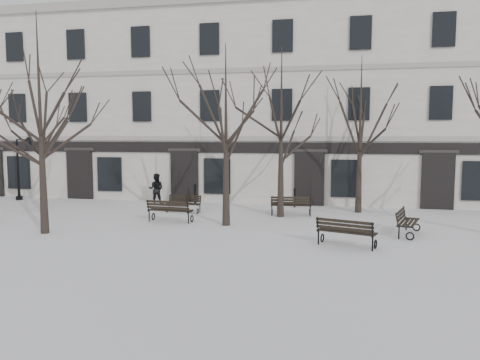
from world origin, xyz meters
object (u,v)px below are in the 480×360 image
(tree_1, at_px, (39,96))
(bench_1, at_px, (170,210))
(bench_3, at_px, (184,203))
(bench_2, at_px, (346,231))
(bench_4, at_px, (291,205))
(bench_5, at_px, (406,221))
(lamp_post, at_px, (22,164))
(tree_2, at_px, (226,113))

(tree_1, distance_m, bench_1, 6.93)
(bench_3, bearing_deg, bench_2, -34.93)
(bench_1, xyz_separation_m, bench_4, (5.06, 2.68, -0.02))
(bench_2, bearing_deg, bench_3, -17.86)
(bench_5, distance_m, lamp_post, 21.35)
(bench_2, bearing_deg, lamp_post, -4.90)
(bench_3, xyz_separation_m, lamp_post, (-10.59, 2.31, 1.67))
(tree_1, height_order, lamp_post, tree_1)
(bench_4, xyz_separation_m, bench_5, (4.71, -3.37, 0.01))
(bench_4, bearing_deg, tree_2, 43.66)
(bench_1, xyz_separation_m, bench_5, (9.77, -0.70, -0.01))
(tree_1, xyz_separation_m, bench_1, (3.98, 3.14, -4.73))
(tree_1, distance_m, tree_2, 7.21)
(bench_5, relative_size, lamp_post, 0.55)
(tree_2, relative_size, bench_2, 3.62)
(bench_4, height_order, lamp_post, lamp_post)
(bench_2, bearing_deg, tree_2, -12.21)
(tree_1, relative_size, bench_1, 4.16)
(bench_5, bearing_deg, tree_2, 102.26)
(bench_1, bearing_deg, tree_2, -179.67)
(tree_2, bearing_deg, bench_3, 135.16)
(bench_4, bearing_deg, bench_5, 138.62)
(tree_1, bearing_deg, bench_1, 38.30)
(bench_5, bearing_deg, bench_4, 70.49)
(lamp_post, bearing_deg, tree_2, -20.78)
(bench_2, bearing_deg, bench_1, -4.05)
(tree_1, xyz_separation_m, bench_4, (9.04, 5.82, -4.75))
(lamp_post, bearing_deg, bench_5, -15.13)
(bench_3, xyz_separation_m, bench_5, (9.96, -3.25, 0.07))
(lamp_post, bearing_deg, tree_1, -49.65)
(bench_2, height_order, bench_4, bench_2)
(bench_1, distance_m, bench_3, 2.56)
(tree_2, relative_size, bench_4, 3.87)
(bench_1, relative_size, bench_4, 1.04)
(tree_2, bearing_deg, tree_1, -155.95)
(tree_1, xyz_separation_m, bench_2, (11.44, 0.00, -4.72))
(bench_3, distance_m, bench_5, 10.48)
(bench_1, bearing_deg, bench_2, 162.22)
(bench_3, relative_size, bench_4, 0.87)
(tree_2, relative_size, bench_1, 3.73)
(tree_2, bearing_deg, bench_1, 175.28)
(bench_1, relative_size, bench_2, 0.97)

